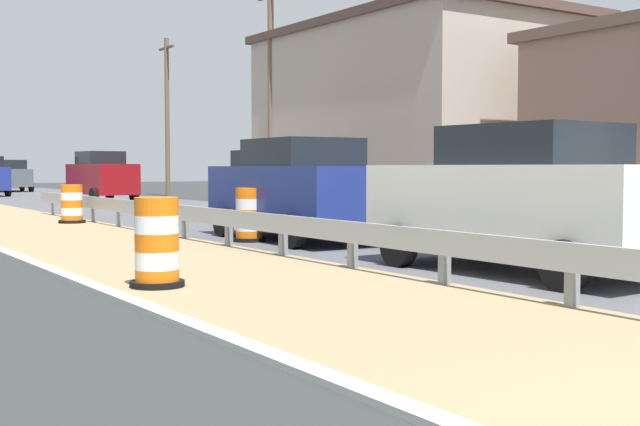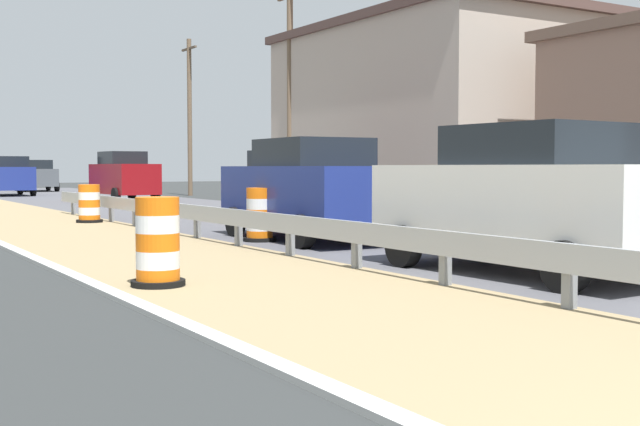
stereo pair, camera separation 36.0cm
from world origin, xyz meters
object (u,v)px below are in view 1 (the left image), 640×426
at_px(traffic_barrel_mid, 249,217).
at_px(utility_pole_far, 167,114).
at_px(car_mid_far_lane, 10,176).
at_px(utility_pole_mid, 271,91).
at_px(traffic_barrel_far, 72,206).
at_px(car_trailing_far_lane, 522,199).
at_px(car_distant_a, 272,184).
at_px(traffic_barrel_close, 157,246).
at_px(car_trailing_near_lane, 102,176).
at_px(car_lead_far_lane, 298,190).

bearing_deg(traffic_barrel_mid, utility_pole_far, 70.68).
distance_m(car_mid_far_lane, utility_pole_mid, 25.85).
height_order(traffic_barrel_far, car_trailing_far_lane, car_trailing_far_lane).
bearing_deg(traffic_barrel_mid, car_distant_a, 56.27).
height_order(traffic_barrel_close, car_trailing_near_lane, car_trailing_near_lane).
distance_m(traffic_barrel_close, traffic_barrel_mid, 6.29).
relative_size(car_trailing_near_lane, utility_pole_far, 0.54).
bearing_deg(traffic_barrel_far, car_lead_far_lane, -72.72).
relative_size(car_mid_far_lane, utility_pole_far, 0.50).
height_order(car_trailing_far_lane, utility_pole_mid, utility_pole_mid).
height_order(car_trailing_near_lane, car_lead_far_lane, car_trailing_near_lane).
relative_size(traffic_barrel_mid, car_trailing_near_lane, 0.25).
bearing_deg(car_distant_a, traffic_barrel_far, -103.67).
xyz_separation_m(traffic_barrel_mid, traffic_barrel_far, (-1.41, 7.44, -0.03)).
distance_m(traffic_barrel_mid, utility_pole_mid, 15.52).
distance_m(car_mid_far_lane, car_trailing_far_lane, 44.62).
relative_size(traffic_barrel_close, utility_pole_far, 0.14).
height_order(car_lead_far_lane, utility_pole_mid, utility_pole_mid).
bearing_deg(car_trailing_far_lane, utility_pole_far, -16.24).
bearing_deg(traffic_barrel_close, traffic_barrel_far, 78.33).
bearing_deg(traffic_barrel_close, car_trailing_far_lane, -17.83).
xyz_separation_m(traffic_barrel_close, car_trailing_far_lane, (4.89, -1.57, 0.54)).
height_order(utility_pole_mid, utility_pole_far, utility_pole_mid).
distance_m(car_trailing_near_lane, car_trailing_far_lane, 27.48).
relative_size(traffic_barrel_close, car_distant_a, 0.26).
xyz_separation_m(traffic_barrel_far, car_trailing_near_lane, (5.26, 13.41, 0.63)).
xyz_separation_m(traffic_barrel_close, utility_pole_far, (12.91, 30.44, 3.76)).
bearing_deg(car_mid_far_lane, car_distant_a, 2.44).
distance_m(car_lead_far_lane, car_trailing_far_lane, 6.18).
xyz_separation_m(traffic_barrel_far, car_lead_far_lane, (2.41, -7.73, 0.58)).
bearing_deg(utility_pole_far, traffic_barrel_close, -112.98).
bearing_deg(utility_pole_mid, car_mid_far_lane, 99.26).
height_order(traffic_barrel_mid, car_trailing_near_lane, car_trailing_near_lane).
bearing_deg(traffic_barrel_mid, car_trailing_near_lane, 79.52).
relative_size(traffic_barrel_close, utility_pole_mid, 0.13).
relative_size(car_trailing_far_lane, car_distant_a, 1.06).
bearing_deg(car_trailing_far_lane, car_lead_far_lane, -2.81).
distance_m(car_trailing_far_lane, car_distant_a, 13.00).
relative_size(traffic_barrel_far, car_distant_a, 0.23).
relative_size(car_distant_a, utility_pole_mid, 0.52).
bearing_deg(traffic_barrel_far, car_trailing_far_lane, -80.46).
bearing_deg(car_mid_far_lane, car_trailing_far_lane, -1.82).
bearing_deg(utility_pole_mid, utility_pole_far, 85.17).
bearing_deg(car_trailing_near_lane, traffic_barrel_close, -19.00).
distance_m(traffic_barrel_mid, utility_pole_far, 27.33).
height_order(traffic_barrel_mid, utility_pole_far, utility_pole_far).
relative_size(traffic_barrel_mid, traffic_barrel_far, 1.05).
xyz_separation_m(traffic_barrel_far, utility_pole_mid, (9.28, 5.34, 3.97)).
distance_m(car_distant_a, utility_pole_far, 20.26).
relative_size(traffic_barrel_mid, utility_pole_mid, 0.13).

